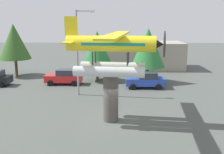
{
  "coord_description": "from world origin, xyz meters",
  "views": [
    {
      "loc": [
        0.59,
        -17.63,
        7.15
      ],
      "look_at": [
        0.0,
        3.0,
        2.63
      ],
      "focal_mm": 40.73,
      "sensor_mm": 36.0,
      "label": 1
    }
  ],
  "objects_px": {
    "tree_center_back": "(148,48)",
    "display_pedestal": "(111,98)",
    "car_far_blue": "(146,80)",
    "car_mid_red": "(64,77)",
    "floatplane_monument": "(113,51)",
    "tree_west": "(14,42)",
    "streetlight_primary": "(79,47)",
    "tree_east": "(97,49)",
    "storefront_building": "(137,55)"
  },
  "relations": [
    {
      "from": "tree_center_back",
      "to": "display_pedestal",
      "type": "bearing_deg",
      "value": -107.95
    },
    {
      "from": "car_far_blue",
      "to": "car_mid_red",
      "type": "bearing_deg",
      "value": -8.53
    },
    {
      "from": "floatplane_monument",
      "to": "tree_center_back",
      "type": "height_order",
      "value": "floatplane_monument"
    },
    {
      "from": "tree_west",
      "to": "floatplane_monument",
      "type": "bearing_deg",
      "value": -49.29
    },
    {
      "from": "display_pedestal",
      "to": "streetlight_primary",
      "type": "height_order",
      "value": "streetlight_primary"
    },
    {
      "from": "car_mid_red",
      "to": "tree_east",
      "type": "distance_m",
      "value": 5.16
    },
    {
      "from": "car_mid_red",
      "to": "car_far_blue",
      "type": "relative_size",
      "value": 1.0
    },
    {
      "from": "car_mid_red",
      "to": "streetlight_primary",
      "type": "height_order",
      "value": "streetlight_primary"
    },
    {
      "from": "car_mid_red",
      "to": "streetlight_primary",
      "type": "xyz_separation_m",
      "value": [
        2.51,
        -4.25,
        3.87
      ]
    },
    {
      "from": "streetlight_primary",
      "to": "storefront_building",
      "type": "relative_size",
      "value": 0.59
    },
    {
      "from": "display_pedestal",
      "to": "car_far_blue",
      "type": "distance_m",
      "value": 10.2
    },
    {
      "from": "streetlight_primary",
      "to": "tree_east",
      "type": "xyz_separation_m",
      "value": [
        1.19,
        6.22,
        -0.86
      ]
    },
    {
      "from": "tree_west",
      "to": "streetlight_primary",
      "type": "bearing_deg",
      "value": -41.51
    },
    {
      "from": "car_mid_red",
      "to": "tree_center_back",
      "type": "height_order",
      "value": "tree_center_back"
    },
    {
      "from": "storefront_building",
      "to": "car_far_blue",
      "type": "bearing_deg",
      "value": -89.42
    },
    {
      "from": "floatplane_monument",
      "to": "tree_west",
      "type": "xyz_separation_m",
      "value": [
        -13.32,
        15.48,
        -0.61
      ]
    },
    {
      "from": "display_pedestal",
      "to": "tree_center_back",
      "type": "height_order",
      "value": "tree_center_back"
    },
    {
      "from": "car_mid_red",
      "to": "tree_west",
      "type": "relative_size",
      "value": 0.61
    },
    {
      "from": "streetlight_primary",
      "to": "floatplane_monument",
      "type": "bearing_deg",
      "value": -63.13
    },
    {
      "from": "display_pedestal",
      "to": "tree_west",
      "type": "distance_m",
      "value": 20.53
    },
    {
      "from": "floatplane_monument",
      "to": "car_mid_red",
      "type": "relative_size",
      "value": 2.49
    },
    {
      "from": "streetlight_primary",
      "to": "tree_west",
      "type": "xyz_separation_m",
      "value": [
        -9.94,
        8.8,
        -0.19
      ]
    },
    {
      "from": "car_mid_red",
      "to": "tree_west",
      "type": "bearing_deg",
      "value": -31.48
    },
    {
      "from": "display_pedestal",
      "to": "streetlight_primary",
      "type": "distance_m",
      "value": 8.01
    },
    {
      "from": "streetlight_primary",
      "to": "tree_west",
      "type": "distance_m",
      "value": 13.27
    },
    {
      "from": "display_pedestal",
      "to": "tree_east",
      "type": "distance_m",
      "value": 13.23
    },
    {
      "from": "display_pedestal",
      "to": "car_mid_red",
      "type": "relative_size",
      "value": 0.83
    },
    {
      "from": "display_pedestal",
      "to": "tree_west",
      "type": "height_order",
      "value": "tree_west"
    },
    {
      "from": "tree_center_back",
      "to": "tree_west",
      "type": "bearing_deg",
      "value": 169.45
    },
    {
      "from": "car_mid_red",
      "to": "car_far_blue",
      "type": "distance_m",
      "value": 9.39
    },
    {
      "from": "storefront_building",
      "to": "floatplane_monument",
      "type": "bearing_deg",
      "value": -98.42
    },
    {
      "from": "storefront_building",
      "to": "tree_east",
      "type": "height_order",
      "value": "tree_east"
    },
    {
      "from": "display_pedestal",
      "to": "tree_west",
      "type": "bearing_deg",
      "value": 130.46
    },
    {
      "from": "tree_east",
      "to": "tree_center_back",
      "type": "bearing_deg",
      "value": -5.91
    },
    {
      "from": "floatplane_monument",
      "to": "storefront_building",
      "type": "height_order",
      "value": "floatplane_monument"
    },
    {
      "from": "storefront_building",
      "to": "tree_west",
      "type": "height_order",
      "value": "tree_west"
    },
    {
      "from": "floatplane_monument",
      "to": "car_mid_red",
      "type": "height_order",
      "value": "floatplane_monument"
    },
    {
      "from": "car_mid_red",
      "to": "tree_center_back",
      "type": "relative_size",
      "value": 0.66
    },
    {
      "from": "streetlight_primary",
      "to": "tree_center_back",
      "type": "relative_size",
      "value": 1.29
    },
    {
      "from": "floatplane_monument",
      "to": "storefront_building",
      "type": "distance_m",
      "value": 22.48
    },
    {
      "from": "car_far_blue",
      "to": "tree_east",
      "type": "height_order",
      "value": "tree_east"
    },
    {
      "from": "display_pedestal",
      "to": "streetlight_primary",
      "type": "bearing_deg",
      "value": 116.02
    },
    {
      "from": "car_far_blue",
      "to": "tree_west",
      "type": "height_order",
      "value": "tree_west"
    },
    {
      "from": "car_mid_red",
      "to": "car_far_blue",
      "type": "xyz_separation_m",
      "value": [
        9.28,
        -1.39,
        0.0
      ]
    },
    {
      "from": "floatplane_monument",
      "to": "car_mid_red",
      "type": "bearing_deg",
      "value": 124.54
    },
    {
      "from": "storefront_building",
      "to": "tree_center_back",
      "type": "relative_size",
      "value": 2.17
    },
    {
      "from": "floatplane_monument",
      "to": "streetlight_primary",
      "type": "distance_m",
      "value": 7.51
    },
    {
      "from": "car_far_blue",
      "to": "streetlight_primary",
      "type": "height_order",
      "value": "streetlight_primary"
    },
    {
      "from": "tree_east",
      "to": "streetlight_primary",
      "type": "bearing_deg",
      "value": -100.84
    },
    {
      "from": "car_mid_red",
      "to": "tree_center_back",
      "type": "bearing_deg",
      "value": -172.13
    }
  ]
}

